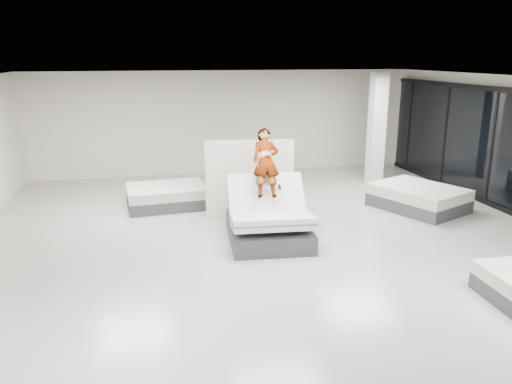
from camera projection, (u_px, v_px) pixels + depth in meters
room at (285, 171)px, 9.13m from camera, size 14.00×14.04×3.20m
hero_bed at (268, 221)px, 10.12m from camera, size 1.76×2.22×1.37m
person at (266, 175)px, 10.21m from camera, size 0.68×1.49×1.17m
remote at (279, 187)px, 9.95m from camera, size 0.06×0.15×0.08m
divider_panel at (250, 180)px, 11.36m from camera, size 2.00×0.39×1.83m
flat_bed_right_far at (418, 198)px, 12.21m from camera, size 2.23×2.49×0.56m
flat_bed_left_far at (166, 196)px, 12.43m from camera, size 1.99×1.56×0.52m
column at (377, 130)px, 14.22m from camera, size 0.40×0.40×3.20m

